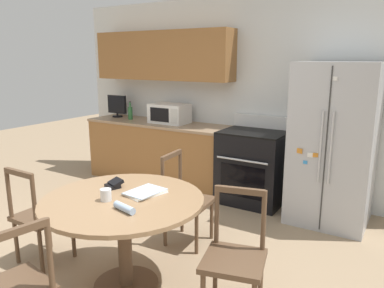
# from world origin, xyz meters

# --- Properties ---
(ground_plane) EXTENTS (14.00, 14.00, 0.00)m
(ground_plane) POSITION_xyz_m (0.00, 0.00, 0.00)
(ground_plane) COLOR #9E8466
(back_wall) EXTENTS (5.20, 0.44, 2.60)m
(back_wall) POSITION_xyz_m (-0.30, 2.59, 1.45)
(back_wall) COLOR silver
(back_wall) RESTS_ON ground_plane
(kitchen_counter) EXTENTS (2.21, 0.64, 0.90)m
(kitchen_counter) POSITION_xyz_m (-1.11, 2.29, 0.45)
(kitchen_counter) COLOR #936033
(kitchen_counter) RESTS_ON ground_plane
(refrigerator) EXTENTS (0.83, 0.80, 1.77)m
(refrigerator) POSITION_xyz_m (1.36, 2.19, 0.89)
(refrigerator) COLOR #B2B5BA
(refrigerator) RESTS_ON ground_plane
(oven_range) EXTENTS (0.79, 0.68, 1.08)m
(oven_range) POSITION_xyz_m (0.40, 2.26, 0.47)
(oven_range) COLOR black
(oven_range) RESTS_ON ground_plane
(microwave) EXTENTS (0.54, 0.35, 0.27)m
(microwave) POSITION_xyz_m (-0.92, 2.32, 1.04)
(microwave) COLOR white
(microwave) RESTS_ON kitchen_counter
(countertop_tv) EXTENTS (0.34, 0.16, 0.34)m
(countertop_tv) POSITION_xyz_m (-1.95, 2.36, 1.08)
(countertop_tv) COLOR black
(countertop_tv) RESTS_ON kitchen_counter
(counter_bottle) EXTENTS (0.07, 0.07, 0.27)m
(counter_bottle) POSITION_xyz_m (-1.61, 2.28, 1.00)
(counter_bottle) COLOR #2D6B38
(counter_bottle) RESTS_ON kitchen_counter
(dining_table) EXTENTS (1.25, 1.25, 0.75)m
(dining_table) POSITION_xyz_m (0.25, 0.01, 0.62)
(dining_table) COLOR #997551
(dining_table) RESTS_ON ground_plane
(dining_chair_far) EXTENTS (0.45, 0.45, 0.90)m
(dining_chair_far) POSITION_xyz_m (0.26, 0.90, 0.43)
(dining_chair_far) COLOR brown
(dining_chair_far) RESTS_ON ground_plane
(dining_chair_left) EXTENTS (0.42, 0.42, 0.90)m
(dining_chair_left) POSITION_xyz_m (-0.65, -0.09, 0.43)
(dining_chair_left) COLOR brown
(dining_chair_left) RESTS_ON ground_plane
(dining_chair_right) EXTENTS (0.51, 0.51, 0.90)m
(dining_chair_right) POSITION_xyz_m (1.13, 0.16, 0.43)
(dining_chair_right) COLOR brown
(dining_chair_right) RESTS_ON ground_plane
(candle_glass) EXTENTS (0.08, 0.08, 0.09)m
(candle_glass) POSITION_xyz_m (0.17, -0.09, 0.79)
(candle_glass) COLOR silver
(candle_glass) RESTS_ON dining_table
(folded_napkin) EXTENTS (0.20, 0.10, 0.05)m
(folded_napkin) POSITION_xyz_m (0.43, -0.18, 0.78)
(folded_napkin) COLOR #A3BCDB
(folded_napkin) RESTS_ON dining_table
(wallet) EXTENTS (0.16, 0.16, 0.07)m
(wallet) POSITION_xyz_m (0.02, 0.16, 0.78)
(wallet) COLOR black
(wallet) RESTS_ON dining_table
(mail_stack) EXTENTS (0.29, 0.35, 0.02)m
(mail_stack) POSITION_xyz_m (0.33, 0.18, 0.77)
(mail_stack) COLOR white
(mail_stack) RESTS_ON dining_table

